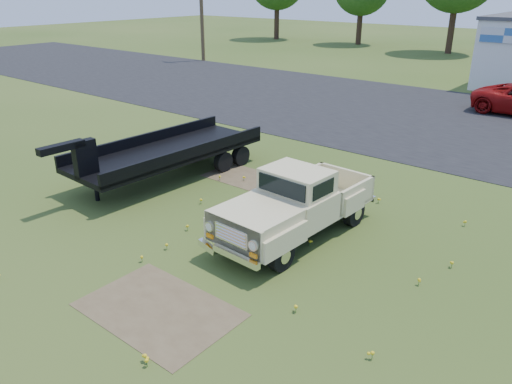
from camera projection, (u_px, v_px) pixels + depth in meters
ground at (211, 232)px, 12.62m from camera, size 140.00×140.00×0.00m
asphalt_lot at (433, 118)px, 23.37m from camera, size 90.00×14.00×0.02m
dirt_patch_a at (159, 310)px, 9.60m from camera, size 3.00×2.00×0.01m
dirt_patch_b at (241, 176)px, 16.29m from camera, size 2.20×1.60×0.01m
utility_pole_west at (201, 1)px, 39.43m from camera, size 1.60×0.30×9.00m
vintage_pickup_truck at (296, 203)px, 12.11m from camera, size 2.12×4.94×1.76m
flatbed_trailer at (167, 148)px, 15.95m from camera, size 2.62×7.12×1.92m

